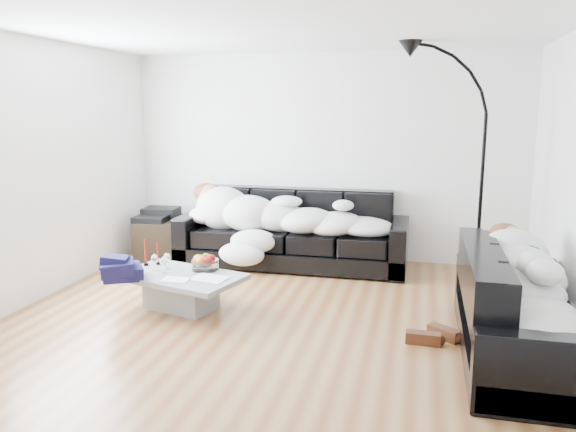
% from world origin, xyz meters
% --- Properties ---
extents(ground, '(5.00, 5.00, 0.00)m').
position_xyz_m(ground, '(0.00, 0.00, 0.00)').
color(ground, brown).
rests_on(ground, ground).
extents(wall_back, '(5.00, 0.02, 2.60)m').
position_xyz_m(wall_back, '(0.00, 2.25, 1.30)').
color(wall_back, silver).
rests_on(wall_back, ground).
extents(wall_left, '(0.02, 4.50, 2.60)m').
position_xyz_m(wall_left, '(-2.50, 0.00, 1.30)').
color(wall_left, silver).
rests_on(wall_left, ground).
extents(ceiling, '(5.00, 5.00, 0.00)m').
position_xyz_m(ceiling, '(0.00, 0.00, 2.60)').
color(ceiling, white).
rests_on(ceiling, ground).
extents(sofa_back, '(2.79, 0.97, 0.91)m').
position_xyz_m(sofa_back, '(-0.30, 1.75, 0.46)').
color(sofa_back, black).
rests_on(sofa_back, ground).
extents(sofa_right, '(0.88, 2.06, 0.83)m').
position_xyz_m(sofa_right, '(2.03, -0.38, 0.42)').
color(sofa_right, black).
rests_on(sofa_right, ground).
extents(sleeper_back, '(2.36, 0.82, 0.47)m').
position_xyz_m(sleeper_back, '(-0.30, 1.70, 0.66)').
color(sleeper_back, white).
rests_on(sleeper_back, sofa_back).
extents(sleeper_right, '(0.75, 1.77, 0.43)m').
position_xyz_m(sleeper_right, '(2.03, -0.38, 0.64)').
color(sleeper_right, white).
rests_on(sleeper_right, sofa_right).
extents(teal_cushion, '(0.42, 0.38, 0.20)m').
position_xyz_m(teal_cushion, '(1.97, 0.26, 0.72)').
color(teal_cushion, '#093945').
rests_on(teal_cushion, sofa_right).
extents(coffee_table, '(1.32, 0.98, 0.34)m').
position_xyz_m(coffee_table, '(-0.99, -0.02, 0.17)').
color(coffee_table, '#939699').
rests_on(coffee_table, ground).
extents(fruit_bowl, '(0.27, 0.27, 0.16)m').
position_xyz_m(fruit_bowl, '(-0.81, 0.19, 0.43)').
color(fruit_bowl, white).
rests_on(fruit_bowl, coffee_table).
extents(wine_glass_a, '(0.08, 0.08, 0.16)m').
position_xyz_m(wine_glass_a, '(-1.19, 0.13, 0.42)').
color(wine_glass_a, white).
rests_on(wine_glass_a, coffee_table).
extents(wine_glass_b, '(0.08, 0.08, 0.16)m').
position_xyz_m(wine_glass_b, '(-1.28, 0.03, 0.43)').
color(wine_glass_b, white).
rests_on(wine_glass_b, coffee_table).
extents(wine_glass_c, '(0.09, 0.09, 0.17)m').
position_xyz_m(wine_glass_c, '(-1.14, -0.03, 0.43)').
color(wine_glass_c, white).
rests_on(wine_glass_c, coffee_table).
extents(candle_left, '(0.06, 0.06, 0.26)m').
position_xyz_m(candle_left, '(-1.46, 0.19, 0.48)').
color(candle_left, maroon).
rests_on(candle_left, coffee_table).
extents(candle_right, '(0.04, 0.04, 0.22)m').
position_xyz_m(candle_right, '(-1.35, 0.25, 0.45)').
color(candle_right, maroon).
rests_on(candle_right, coffee_table).
extents(newspaper_a, '(0.37, 0.31, 0.01)m').
position_xyz_m(newspaper_a, '(-0.66, -0.08, 0.35)').
color(newspaper_a, silver).
rests_on(newspaper_a, coffee_table).
extents(newspaper_b, '(0.25, 0.18, 0.01)m').
position_xyz_m(newspaper_b, '(-0.95, -0.20, 0.35)').
color(newspaper_b, silver).
rests_on(newspaper_b, coffee_table).
extents(navy_jacket, '(0.49, 0.47, 0.19)m').
position_xyz_m(navy_jacket, '(-1.48, -0.27, 0.52)').
color(navy_jacket, black).
rests_on(navy_jacket, coffee_table).
extents(shoes, '(0.55, 0.46, 0.11)m').
position_xyz_m(shoes, '(1.38, -0.26, 0.05)').
color(shoes, '#472311').
rests_on(shoes, ground).
extents(av_cabinet, '(0.67, 0.84, 0.51)m').
position_xyz_m(av_cabinet, '(-2.07, 1.70, 0.26)').
color(av_cabinet, black).
rests_on(av_cabinet, ground).
extents(stereo, '(0.47, 0.38, 0.13)m').
position_xyz_m(stereo, '(-2.07, 1.70, 0.58)').
color(stereo, black).
rests_on(stereo, av_cabinet).
extents(floor_lamp, '(0.88, 0.50, 2.29)m').
position_xyz_m(floor_lamp, '(1.84, 1.31, 1.14)').
color(floor_lamp, black).
rests_on(floor_lamp, ground).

